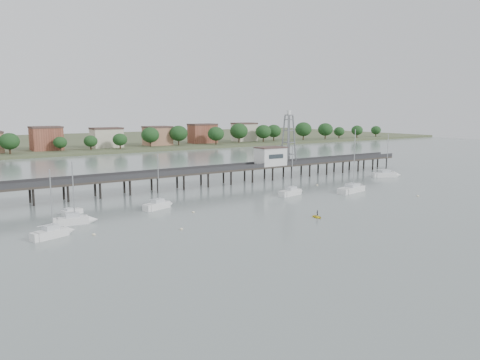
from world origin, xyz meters
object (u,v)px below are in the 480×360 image
object	(u,v)px
sailboat_c	(294,192)
white_tender	(72,212)
sailboat_e	(389,175)
yellow_dinghy	(317,218)
sailboat_d	(356,189)
sailboat_a	(57,232)
sailboat_f	(161,205)
lattice_tower	(289,140)
sailboat_b	(79,220)
pier	(193,173)

from	to	relation	value
sailboat_c	white_tender	distance (m)	49.26
sailboat_e	yellow_dinghy	bearing A→B (deg)	-129.83
sailboat_d	white_tender	distance (m)	65.62
sailboat_a	sailboat_c	distance (m)	55.16
sailboat_e	sailboat_f	size ratio (longest dim) A/B	1.16
yellow_dinghy	lattice_tower	bearing A→B (deg)	64.90
lattice_tower	sailboat_f	world-z (taller)	lattice_tower
sailboat_d	white_tender	xyz separation A→B (m)	(-64.41, 12.55, -0.17)
sailboat_f	sailboat_a	bearing A→B (deg)	-175.07
sailboat_a	lattice_tower	bearing A→B (deg)	3.01
sailboat_b	yellow_dinghy	size ratio (longest dim) A/B	4.94
lattice_tower	sailboat_e	distance (m)	31.98
sailboat_e	pier	bearing A→B (deg)	-171.45
sailboat_a	sailboat_e	distance (m)	98.21
sailboat_c	sailboat_e	xyz separation A→B (m)	(42.55, 6.62, -0.01)
sailboat_b	yellow_dinghy	world-z (taller)	sailboat_b
lattice_tower	white_tender	distance (m)	67.66
pier	sailboat_d	bearing A→B (deg)	-41.31
sailboat_e	yellow_dinghy	xyz separation A→B (m)	(-54.21, -27.05, -0.64)
pier	sailboat_e	distance (m)	59.58
pier	sailboat_b	size ratio (longest dim) A/B	13.02
sailboat_e	sailboat_d	size ratio (longest dim) A/B	0.84
sailboat_b	sailboat_d	size ratio (longest dim) A/B	0.72
white_tender	lattice_tower	bearing A→B (deg)	-8.34
sailboat_c	white_tender	xyz separation A→B (m)	(-48.65, 7.72, -0.19)
sailboat_c	yellow_dinghy	xyz separation A→B (m)	(-11.66, -20.44, -0.65)
sailboat_d	white_tender	bearing A→B (deg)	157.74
sailboat_f	pier	bearing A→B (deg)	27.26
sailboat_a	white_tender	xyz separation A→B (m)	(6.05, 14.85, -0.20)
pier	sailboat_a	bearing A→B (deg)	-143.70
sailboat_b	sailboat_f	world-z (taller)	sailboat_f
sailboat_c	sailboat_a	bearing A→B (deg)	174.63
sailboat_a	sailboat_d	xyz separation A→B (m)	(70.46, 2.30, -0.02)
lattice_tower	yellow_dinghy	bearing A→B (deg)	-123.60
lattice_tower	sailboat_c	xyz separation A→B (m)	(-16.60, -22.11, -10.45)
lattice_tower	sailboat_d	world-z (taller)	lattice_tower
lattice_tower	sailboat_b	distance (m)	70.79
sailboat_a	sailboat_e	xyz separation A→B (m)	(97.25, 13.74, -0.01)
sailboat_a	sailboat_e	bearing A→B (deg)	-11.24
white_tender	sailboat_a	bearing A→B (deg)	-132.94
pier	lattice_tower	size ratio (longest dim) A/B	9.68
sailboat_b	yellow_dinghy	distance (m)	42.78
lattice_tower	white_tender	xyz separation A→B (m)	(-65.25, -14.39, -10.64)
sailboat_f	sailboat_b	bearing A→B (deg)	173.09
lattice_tower	pier	bearing A→B (deg)	-180.00
white_tender	sailboat_b	bearing A→B (deg)	-117.23
sailboat_c	sailboat_f	world-z (taller)	sailboat_c
sailboat_b	sailboat_d	xyz separation A→B (m)	(65.36, -4.16, -0.02)
sailboat_a	sailboat_b	xyz separation A→B (m)	(5.10, 6.46, -0.00)
sailboat_a	sailboat_b	distance (m)	8.23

